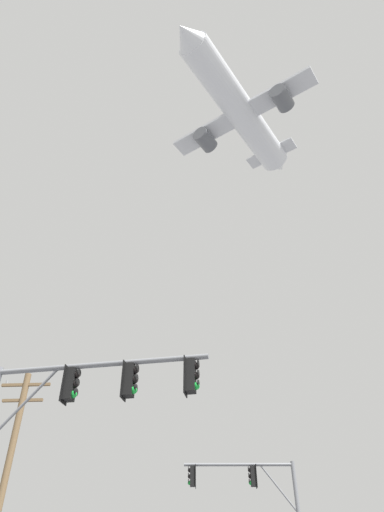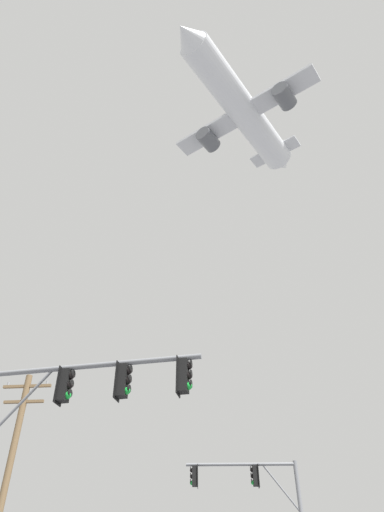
# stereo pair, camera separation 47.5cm
# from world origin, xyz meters

# --- Properties ---
(signal_pole_near) EXTENTS (6.30, 1.03, 6.58)m
(signal_pole_near) POSITION_xyz_m (-3.18, 7.21, 5.09)
(signal_pole_near) COLOR slate
(signal_pole_near) RESTS_ON ground
(signal_pole_far) EXTENTS (5.45, 0.62, 6.45)m
(signal_pole_far) POSITION_xyz_m (2.55, 19.38, 4.81)
(signal_pole_far) COLOR slate
(signal_pole_far) RESTS_ON ground
(utility_pole) EXTENTS (2.20, 0.28, 9.19)m
(utility_pole) POSITION_xyz_m (-7.73, 14.35, 4.89)
(utility_pole) COLOR brown
(utility_pole) RESTS_ON ground
(airplane) EXTENTS (15.79, 20.45, 6.08)m
(airplane) POSITION_xyz_m (4.15, 26.02, 44.12)
(airplane) COLOR white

